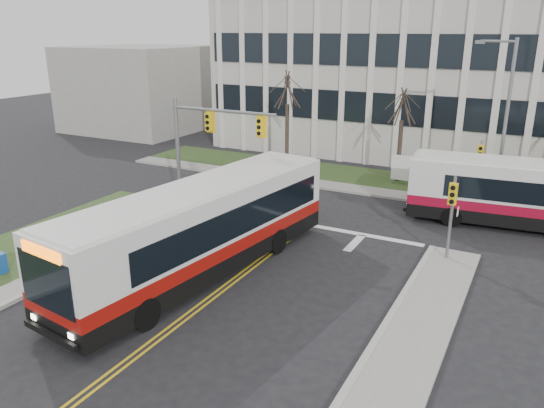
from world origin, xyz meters
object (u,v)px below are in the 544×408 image
(streetlight, at_px, (503,114))
(bus_cross, at_px, (539,197))
(bus_main, at_px, (201,231))
(directory_sign, at_px, (403,168))
(newspaper_box_red, at_px, (63,260))

(streetlight, height_order, bus_cross, streetlight)
(streetlight, height_order, bus_main, streetlight)
(directory_sign, relative_size, bus_cross, 0.16)
(bus_cross, bearing_deg, directory_sign, -125.04)
(bus_main, distance_m, newspaper_box_red, 6.02)
(directory_sign, distance_m, bus_main, 16.96)
(directory_sign, xyz_separation_m, bus_main, (-4.02, -16.47, 0.66))
(streetlight, bearing_deg, newspaper_box_red, -129.94)
(directory_sign, xyz_separation_m, bus_cross, (7.90, -4.46, 0.49))
(newspaper_box_red, bearing_deg, bus_cross, 20.57)
(directory_sign, relative_size, newspaper_box_red, 2.11)
(directory_sign, height_order, bus_cross, bus_cross)
(directory_sign, bearing_deg, streetlight, -13.23)
(bus_main, bearing_deg, bus_cross, 52.54)
(streetlight, distance_m, directory_sign, 6.96)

